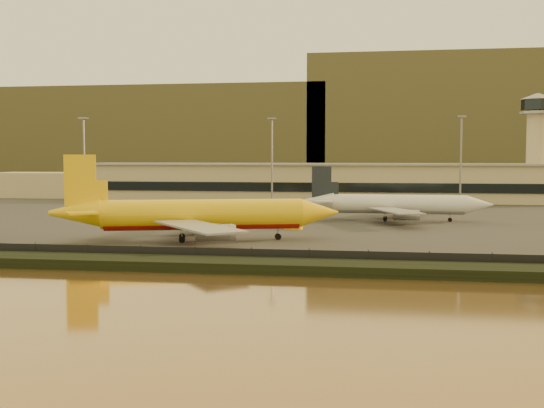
{
  "coord_description": "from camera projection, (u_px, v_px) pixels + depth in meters",
  "views": [
    {
      "loc": [
        19.51,
        -104.59,
        15.12
      ],
      "look_at": [
        0.88,
        12.0,
        6.84
      ],
      "focal_mm": 45.0,
      "sensor_mm": 36.0,
      "label": 1
    }
  ],
  "objects": [
    {
      "name": "perimeter_fence",
      "position": [
        237.0,
        256.0,
        94.26
      ],
      "size": [
        300.0,
        0.05,
        2.2
      ],
      "primitive_type": "cube",
      "color": "black",
      "rests_on": "tarmac"
    },
    {
      "name": "apron_light_masts",
      "position": [
        363.0,
        154.0,
        177.58
      ],
      "size": [
        152.2,
        12.2,
        25.4
      ],
      "color": "slate",
      "rests_on": "tarmac"
    },
    {
      "name": "tarmac",
      "position": [
        313.0,
        207.0,
        200.73
      ],
      "size": [
        320.0,
        220.0,
        0.2
      ],
      "primitive_type": "cube",
      "color": "#2D2D2D",
      "rests_on": "ground"
    },
    {
      "name": "embankment",
      "position": [
        231.0,
        265.0,
        90.36
      ],
      "size": [
        320.0,
        7.0,
        1.4
      ],
      "primitive_type": "cube",
      "color": "black",
      "rests_on": "ground"
    },
    {
      "name": "terminal_building",
      "position": [
        280.0,
        182.0,
        232.68
      ],
      "size": [
        202.0,
        25.0,
        12.6
      ],
      "color": "tan",
      "rests_on": "tarmac"
    },
    {
      "name": "dhl_cargo_jet",
      "position": [
        197.0,
        215.0,
        120.01
      ],
      "size": [
        50.15,
        47.98,
        15.22
      ],
      "rotation": [
        0.0,
        0.0,
        0.28
      ],
      "color": "yellow",
      "rests_on": "tarmac"
    },
    {
      "name": "gse_vehicle_yellow",
      "position": [
        293.0,
        225.0,
        139.07
      ],
      "size": [
        3.83,
        2.3,
        1.61
      ],
      "primitive_type": "cube",
      "rotation": [
        0.0,
        0.0,
        -0.2
      ],
      "color": "yellow",
      "rests_on": "tarmac"
    },
    {
      "name": "distant_hills",
      "position": [
        319.0,
        131.0,
        443.14
      ],
      "size": [
        470.0,
        160.0,
        70.0
      ],
      "color": "brown",
      "rests_on": "ground"
    },
    {
      "name": "ground",
      "position": [
        254.0,
        252.0,
        107.16
      ],
      "size": [
        900.0,
        900.0,
        0.0
      ],
      "primitive_type": "plane",
      "color": "black",
      "rests_on": "ground"
    },
    {
      "name": "white_narrowbody_jet",
      "position": [
        395.0,
        205.0,
        157.7
      ],
      "size": [
        43.64,
        42.7,
        12.56
      ],
      "rotation": [
        0.0,
        0.0,
        -0.02
      ],
      "color": "silver",
      "rests_on": "tarmac"
    },
    {
      "name": "control_tower",
      "position": [
        537.0,
        136.0,
        223.66
      ],
      "size": [
        11.2,
        11.2,
        35.5
      ],
      "color": "tan",
      "rests_on": "tarmac"
    },
    {
      "name": "gse_vehicle_white",
      "position": [
        185.0,
        223.0,
        143.08
      ],
      "size": [
        4.62,
        3.19,
        1.9
      ],
      "primitive_type": "cube",
      "rotation": [
        0.0,
        0.0,
        0.34
      ],
      "color": "silver",
      "rests_on": "tarmac"
    }
  ]
}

